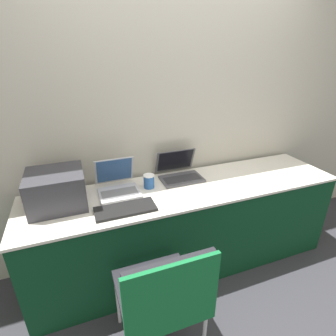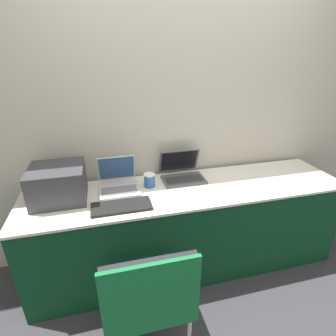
{
  "view_description": "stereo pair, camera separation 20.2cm",
  "coord_description": "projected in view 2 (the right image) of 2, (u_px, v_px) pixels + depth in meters",
  "views": [
    {
      "loc": [
        -0.81,
        -1.39,
        1.79
      ],
      "look_at": [
        -0.16,
        0.34,
        0.96
      ],
      "focal_mm": 28.0,
      "sensor_mm": 36.0,
      "label": 1
    },
    {
      "loc": [
        -0.62,
        -1.46,
        1.79
      ],
      "look_at": [
        -0.16,
        0.34,
        0.96
      ],
      "focal_mm": 28.0,
      "sensor_mm": 36.0,
      "label": 2
    }
  ],
  "objects": [
    {
      "name": "ground_plane",
      "position": [
        197.0,
        288.0,
        2.16
      ],
      "size": [
        14.0,
        14.0,
        0.0
      ],
      "primitive_type": "plane",
      "color": "#333338"
    },
    {
      "name": "wall_back",
      "position": [
        177.0,
        114.0,
        2.23
      ],
      "size": [
        8.0,
        0.05,
        2.6
      ],
      "color": "#B7B2A3",
      "rests_on": "ground_plane"
    },
    {
      "name": "table",
      "position": [
        187.0,
        227.0,
        2.27
      ],
      "size": [
        2.59,
        0.63,
        0.78
      ],
      "color": "#0C381E",
      "rests_on": "ground_plane"
    },
    {
      "name": "printer",
      "position": [
        58.0,
        182.0,
        1.9
      ],
      "size": [
        0.38,
        0.35,
        0.26
      ],
      "color": "#333338",
      "rests_on": "table"
    },
    {
      "name": "laptop_left",
      "position": [
        118.0,
        182.0,
        2.08
      ],
      "size": [
        0.31,
        0.33,
        0.25
      ],
      "color": "#B7B7BC",
      "rests_on": "table"
    },
    {
      "name": "laptop_right",
      "position": [
        182.0,
        172.0,
        2.26
      ],
      "size": [
        0.35,
        0.31,
        0.23
      ],
      "color": "#4C4C51",
      "rests_on": "table"
    },
    {
      "name": "external_keyboard",
      "position": [
        121.0,
        206.0,
        1.84
      ],
      "size": [
        0.42,
        0.18,
        0.02
      ],
      "color": "black",
      "rests_on": "table"
    },
    {
      "name": "coffee_cup",
      "position": [
        150.0,
        180.0,
        2.11
      ],
      "size": [
        0.09,
        0.09,
        0.11
      ],
      "color": "#285699",
      "rests_on": "table"
    },
    {
      "name": "chair",
      "position": [
        148.0,
        294.0,
        1.44
      ],
      "size": [
        0.5,
        0.5,
        0.89
      ],
      "color": "black",
      "rests_on": "ground_plane"
    }
  ]
}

